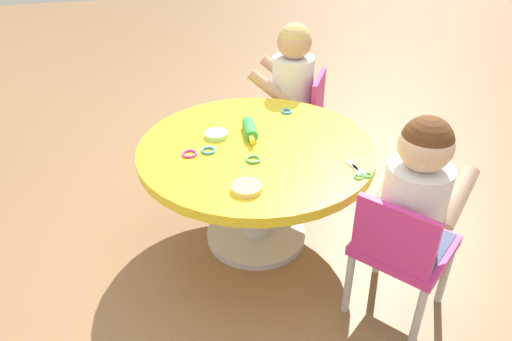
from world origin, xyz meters
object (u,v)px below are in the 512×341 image
craft_table (256,167)px  child_chair_left (401,249)px  seated_child_left (417,189)px  craft_scissors (359,172)px  rolling_pin (249,129)px  seated_child_right (292,74)px  child_chair_right (298,116)px

craft_table → child_chair_left: 0.66m
seated_child_left → craft_scissors: (0.22, 0.09, -0.06)m
child_chair_left → craft_scissors: size_ratio=3.93×
rolling_pin → craft_scissors: rolling_pin is taller
child_chair_left → seated_child_left: bearing=-52.2°
craft_scissors → rolling_pin: bearing=39.0°
seated_child_right → rolling_pin: size_ratio=2.21×
rolling_pin → child_chair_right: bearing=-39.9°
seated_child_right → child_chair_left: bearing=-177.9°
craft_table → seated_child_left: seated_child_left is taller
craft_table → child_chair_left: child_chair_left is taller
craft_table → rolling_pin: (0.10, 0.00, 0.13)m
child_chair_right → seated_child_right: bearing=59.0°
craft_table → rolling_pin: size_ratio=4.11×
child_chair_left → seated_child_right: size_ratio=1.05×
seated_child_right → child_chair_right: bearing=-121.0°
child_chair_right → rolling_pin: size_ratio=2.32×
rolling_pin → craft_scissors: size_ratio=1.69×
seated_child_right → craft_scissors: bearing=178.7°
seated_child_left → seated_child_right: size_ratio=1.00×
craft_scissors → craft_table: bearing=47.1°
rolling_pin → craft_table: bearing=-177.7°
seated_child_left → rolling_pin: size_ratio=2.21×
craft_table → seated_child_right: bearing=-30.5°
seated_child_right → rolling_pin: (-0.46, 0.34, -0.04)m
seated_child_left → child_chair_left: bearing=127.8°
craft_table → craft_scissors: (-0.29, -0.31, 0.11)m
seated_child_left → craft_scissors: 0.25m
craft_table → seated_child_left: 0.67m
child_chair_left → seated_child_right: seated_child_right is taller
child_chair_left → seated_child_right: (1.10, 0.04, 0.23)m
craft_scissors → child_chair_left: bearing=-166.3°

